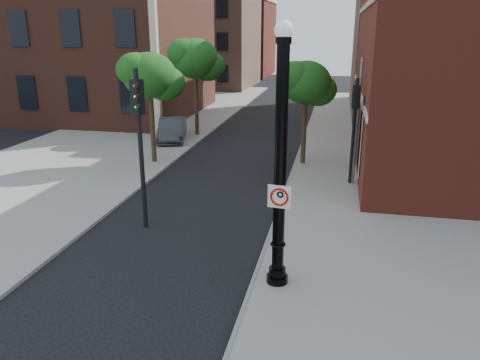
% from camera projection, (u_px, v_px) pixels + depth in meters
% --- Properties ---
extents(ground, '(120.00, 120.00, 0.00)m').
position_uv_depth(ground, '(174.00, 284.00, 12.43)').
color(ground, black).
rests_on(ground, ground).
extents(sidewalk_right, '(8.00, 60.00, 0.12)m').
position_uv_depth(sidewalk_right, '(380.00, 182.00, 20.55)').
color(sidewalk_right, gray).
rests_on(sidewalk_right, ground).
extents(sidewalk_left, '(10.00, 50.00, 0.12)m').
position_uv_depth(sidewalk_left, '(136.00, 131.00, 30.92)').
color(sidewalk_left, gray).
rests_on(sidewalk_left, ground).
extents(curb_edge, '(0.10, 60.00, 0.14)m').
position_uv_depth(curb_edge, '(291.00, 176.00, 21.32)').
color(curb_edge, gray).
rests_on(curb_edge, ground).
extents(bg_building_tan_a, '(12.00, 12.00, 12.00)m').
position_uv_depth(bg_building_tan_a, '(201.00, 33.00, 53.89)').
color(bg_building_tan_a, '#855E48').
rests_on(bg_building_tan_a, ground).
extents(bg_building_red, '(12.00, 12.00, 10.00)m').
position_uv_depth(bg_building_red, '(229.00, 40.00, 67.23)').
color(bg_building_red, maroon).
rests_on(bg_building_red, ground).
extents(lamppost, '(0.56, 0.56, 6.67)m').
position_uv_depth(lamppost, '(280.00, 175.00, 11.42)').
color(lamppost, black).
rests_on(lamppost, ground).
extents(no_parking_sign, '(0.59, 0.11, 0.59)m').
position_uv_depth(no_parking_sign, '(279.00, 197.00, 11.41)').
color(no_parking_sign, white).
rests_on(no_parking_sign, ground).
extents(parked_car, '(2.56, 4.53, 1.41)m').
position_uv_depth(parked_car, '(172.00, 129.00, 28.17)').
color(parked_car, '#2E2F34').
rests_on(parked_car, ground).
extents(traffic_signal_left, '(0.42, 0.47, 5.31)m').
position_uv_depth(traffic_signal_left, '(139.00, 124.00, 14.95)').
color(traffic_signal_left, black).
rests_on(traffic_signal_left, ground).
extents(traffic_signal_right, '(0.31, 0.38, 4.59)m').
position_uv_depth(traffic_signal_right, '(355.00, 115.00, 19.33)').
color(traffic_signal_right, black).
rests_on(traffic_signal_right, ground).
extents(utility_pole, '(0.11, 0.11, 5.38)m').
position_uv_depth(utility_pole, '(357.00, 124.00, 19.53)').
color(utility_pole, '#999999').
rests_on(utility_pole, ground).
extents(street_tree_a, '(3.02, 2.73, 5.45)m').
position_uv_depth(street_tree_a, '(151.00, 77.00, 22.28)').
color(street_tree_a, black).
rests_on(street_tree_a, ground).
extents(street_tree_b, '(3.30, 2.99, 5.95)m').
position_uv_depth(street_tree_b, '(196.00, 60.00, 28.17)').
color(street_tree_b, black).
rests_on(street_tree_b, ground).
extents(street_tree_c, '(2.82, 2.55, 5.08)m').
position_uv_depth(street_tree_c, '(307.00, 84.00, 22.10)').
color(street_tree_c, black).
rests_on(street_tree_c, ground).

